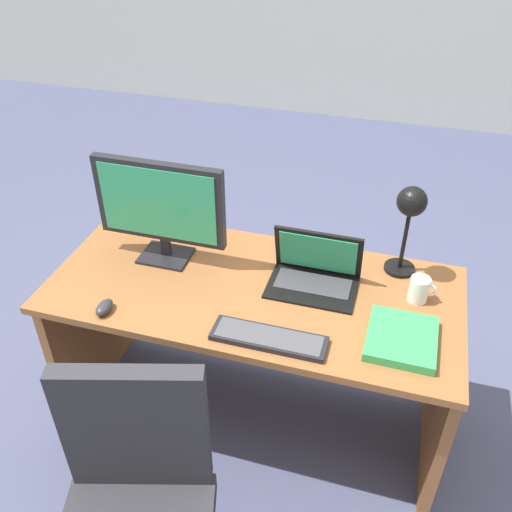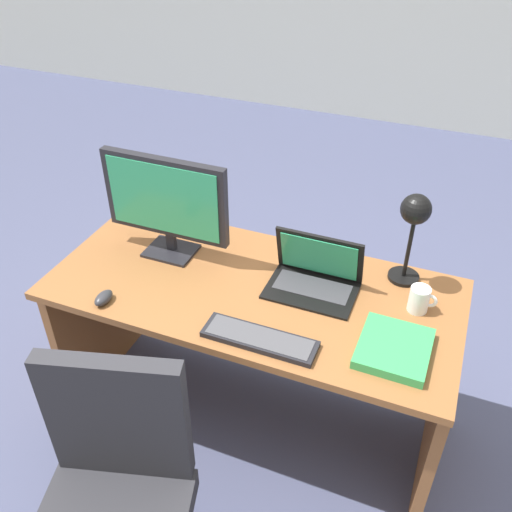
{
  "view_description": "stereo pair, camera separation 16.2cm",
  "coord_description": "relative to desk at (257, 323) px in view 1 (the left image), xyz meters",
  "views": [
    {
      "loc": [
        0.48,
        -1.58,
        2.07
      ],
      "look_at": [
        0.0,
        0.04,
        0.85
      ],
      "focal_mm": 39.13,
      "sensor_mm": 36.0,
      "label": 1
    },
    {
      "loc": [
        0.63,
        -1.53,
        2.07
      ],
      "look_at": [
        0.0,
        0.04,
        0.85
      ],
      "focal_mm": 39.13,
      "sensor_mm": 36.0,
      "label": 2
    }
  ],
  "objects": [
    {
      "name": "laptop",
      "position": [
        0.22,
        0.05,
        0.3
      ],
      "size": [
        0.33,
        0.23,
        0.22
      ],
      "color": "black",
      "rests_on": "desk"
    },
    {
      "name": "book",
      "position": [
        0.56,
        -0.19,
        0.25
      ],
      "size": [
        0.23,
        0.26,
        0.03
      ],
      "color": "green",
      "rests_on": "desk"
    },
    {
      "name": "keyboard",
      "position": [
        0.13,
        -0.31,
        0.24
      ],
      "size": [
        0.39,
        0.11,
        0.02
      ],
      "color": "black",
      "rests_on": "desk"
    },
    {
      "name": "mouse",
      "position": [
        -0.47,
        -0.34,
        0.25
      ],
      "size": [
        0.05,
        0.09,
        0.04
      ],
      "color": "#2D2D33",
      "rests_on": "desk"
    },
    {
      "name": "desk_lamp",
      "position": [
        0.52,
        0.19,
        0.51
      ],
      "size": [
        0.12,
        0.14,
        0.38
      ],
      "color": "black",
      "rests_on": "desk"
    },
    {
      "name": "desk",
      "position": [
        0.0,
        0.0,
        0.0
      ],
      "size": [
        1.56,
        0.71,
        0.73
      ],
      "color": "brown",
      "rests_on": "ground"
    },
    {
      "name": "monitor",
      "position": [
        -0.4,
        0.03,
        0.48
      ],
      "size": [
        0.52,
        0.16,
        0.43
      ],
      "color": "black",
      "rests_on": "desk"
    },
    {
      "name": "coffee_mug",
      "position": [
        0.6,
        0.05,
        0.28
      ],
      "size": [
        0.1,
        0.07,
        0.1
      ],
      "color": "white",
      "rests_on": "desk"
    },
    {
      "name": "ground",
      "position": [
        0.0,
        1.45,
        -0.5
      ],
      "size": [
        12.0,
        12.0,
        0.0
      ],
      "primitive_type": "plane",
      "color": "#474C6B"
    }
  ]
}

